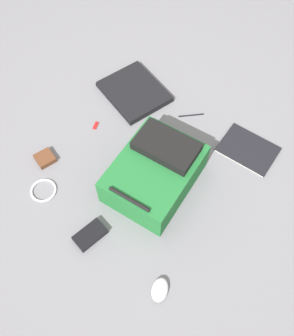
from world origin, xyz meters
TOP-DOWN VIEW (x-y plane):
  - ground_plane at (0.00, 0.00)m, footprint 3.38×3.38m
  - backpack at (-0.07, 0.01)m, footprint 0.35×0.45m
  - laptop at (0.33, -0.36)m, footprint 0.41×0.37m
  - book_red at (-0.34, -0.39)m, footprint 0.27×0.20m
  - computer_mouse at (-0.38, 0.41)m, footprint 0.09×0.11m
  - cable_coil at (0.32, 0.36)m, footprint 0.12×0.12m
  - power_brick at (0.00, 0.40)m, footprint 0.11×0.15m
  - pen_black at (0.00, -0.41)m, footprint 0.10×0.10m
  - earbud_pouch at (0.43, 0.23)m, footprint 0.11×0.11m
  - usb_stick at (0.36, -0.07)m, footprint 0.03×0.05m

SIDE VIEW (x-z plane):
  - ground_plane at x=0.00m, z-range 0.00..0.00m
  - usb_stick at x=0.36m, z-range 0.00..0.01m
  - pen_black at x=0.00m, z-range 0.00..0.01m
  - cable_coil at x=0.32m, z-range 0.00..0.01m
  - book_red at x=-0.34m, z-range 0.00..0.01m
  - earbud_pouch at x=0.43m, z-range 0.00..0.03m
  - power_brick at x=0.00m, z-range 0.00..0.03m
  - laptop at x=0.33m, z-range 0.00..0.03m
  - computer_mouse at x=-0.38m, z-range 0.00..0.04m
  - backpack at x=-0.07m, z-range -0.01..0.19m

